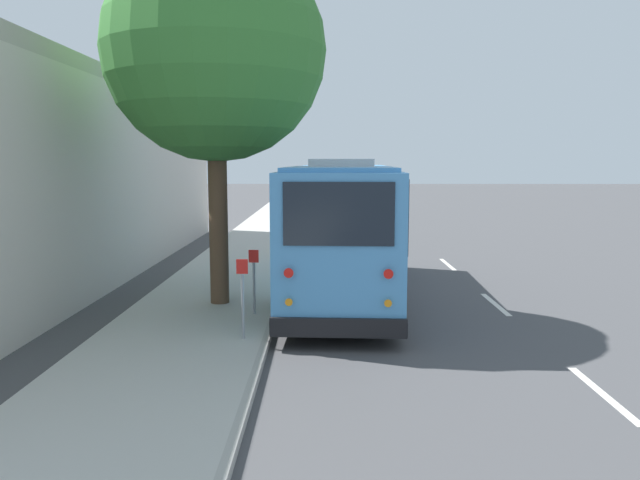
{
  "coord_description": "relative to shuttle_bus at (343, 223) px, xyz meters",
  "views": [
    {
      "loc": [
        -16.93,
        0.8,
        3.53
      ],
      "look_at": [
        0.63,
        0.9,
        1.3
      ],
      "focal_mm": 35.0,
      "sensor_mm": 36.0,
      "label": 1
    }
  ],
  "objects": [
    {
      "name": "street_tree",
      "position": [
        -1.26,
        2.99,
        4.47
      ],
      "size": [
        5.11,
        5.11,
        9.23
      ],
      "color": "brown",
      "rests_on": "sidewalk_slab"
    },
    {
      "name": "sign_post_near",
      "position": [
        -4.46,
        2.04,
        -0.98
      ],
      "size": [
        0.06,
        0.22,
        1.54
      ],
      "color": "gray",
      "rests_on": "sidewalk_slab"
    },
    {
      "name": "lane_stripe_ahead",
      "position": [
        5.08,
        -3.77,
        -1.92
      ],
      "size": [
        2.4,
        0.14,
        0.01
      ],
      "primitive_type": "cube",
      "color": "silver",
      "rests_on": "ground"
    },
    {
      "name": "sidewalk_slab",
      "position": [
        0.85,
        3.34,
        -1.85
      ],
      "size": [
        80.0,
        3.33,
        0.15
      ],
      "primitive_type": "cube",
      "color": "#B2AFA8",
      "rests_on": "ground"
    },
    {
      "name": "parked_sedan_tan",
      "position": [
        19.78,
        0.39,
        -1.32
      ],
      "size": [
        4.15,
        1.9,
        1.3
      ],
      "rotation": [
        0.0,
        0.0,
        -0.02
      ],
      "color": "tan",
      "rests_on": "ground"
    },
    {
      "name": "lane_stripe_behind",
      "position": [
        -6.92,
        -3.77,
        -1.92
      ],
      "size": [
        2.4,
        0.14,
        0.01
      ],
      "primitive_type": "cube",
      "color": "silver",
      "rests_on": "ground"
    },
    {
      "name": "ground_plane",
      "position": [
        0.85,
        -0.3,
        -1.92
      ],
      "size": [
        160.0,
        160.0,
        0.0
      ],
      "primitive_type": "plane",
      "color": "#474749"
    },
    {
      "name": "building_backdrop",
      "position": [
        2.44,
        9.58,
        0.92
      ],
      "size": [
        24.77,
        6.63,
        6.07
      ],
      "color": "beige",
      "rests_on": "ground"
    },
    {
      "name": "parked_sedan_blue",
      "position": [
        12.6,
        0.34,
        -1.3
      ],
      "size": [
        4.72,
        1.9,
        1.33
      ],
      "rotation": [
        0.0,
        0.0,
        0.04
      ],
      "color": "navy",
      "rests_on": "ground"
    },
    {
      "name": "curb_strip",
      "position": [
        0.85,
        1.6,
        -1.85
      ],
      "size": [
        80.0,
        0.14,
        0.15
      ],
      "primitive_type": "cube",
      "color": "#9D9A94",
      "rests_on": "ground"
    },
    {
      "name": "parked_sedan_maroon",
      "position": [
        32.09,
        0.56,
        -1.34
      ],
      "size": [
        4.67,
        2.06,
        1.26
      ],
      "rotation": [
        0.0,
        0.0,
        0.08
      ],
      "color": "maroon",
      "rests_on": "ground"
    },
    {
      "name": "parked_sedan_gray",
      "position": [
        25.65,
        0.66,
        -1.32
      ],
      "size": [
        4.72,
        1.91,
        1.31
      ],
      "rotation": [
        0.0,
        0.0,
        0.05
      ],
      "color": "slate",
      "rests_on": "ground"
    },
    {
      "name": "shuttle_bus",
      "position": [
        0.0,
        0.0,
        0.0
      ],
      "size": [
        9.96,
        3.02,
        3.57
      ],
      "rotation": [
        0.0,
        0.0,
        -0.05
      ],
      "color": "#4C93D1",
      "rests_on": "ground"
    },
    {
      "name": "sign_post_far",
      "position": [
        -2.52,
        2.04,
        -1.03
      ],
      "size": [
        0.06,
        0.22,
        1.44
      ],
      "color": "gray",
      "rests_on": "sidewalk_slab"
    },
    {
      "name": "lane_stripe_mid",
      "position": [
        -0.92,
        -3.77,
        -1.92
      ],
      "size": [
        2.4,
        0.14,
        0.01
      ],
      "primitive_type": "cube",
      "color": "silver",
      "rests_on": "ground"
    },
    {
      "name": "parked_sedan_black",
      "position": [
        38.88,
        0.51,
        -1.31
      ],
      "size": [
        4.52,
        1.85,
        1.32
      ],
      "rotation": [
        0.0,
        0.0,
        -0.01
      ],
      "color": "black",
      "rests_on": "ground"
    }
  ]
}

